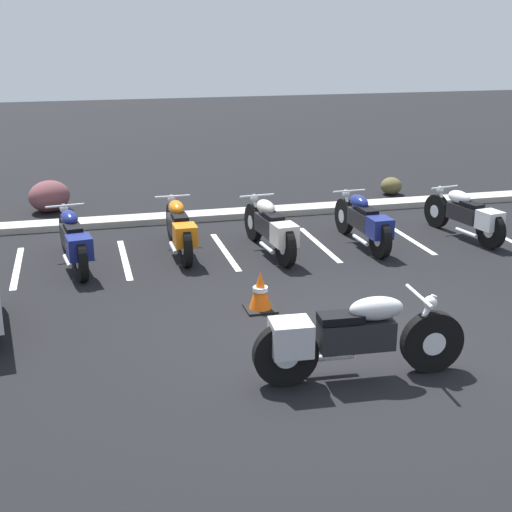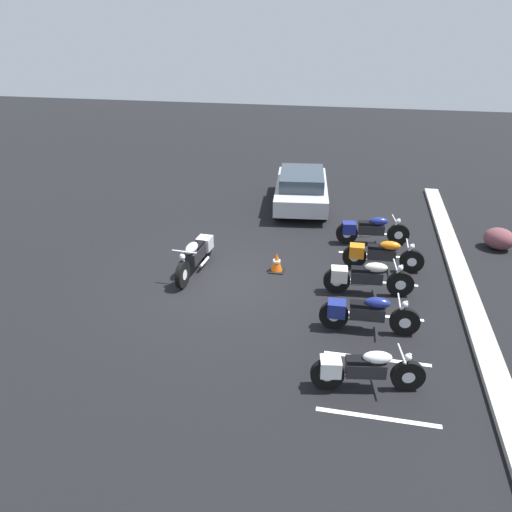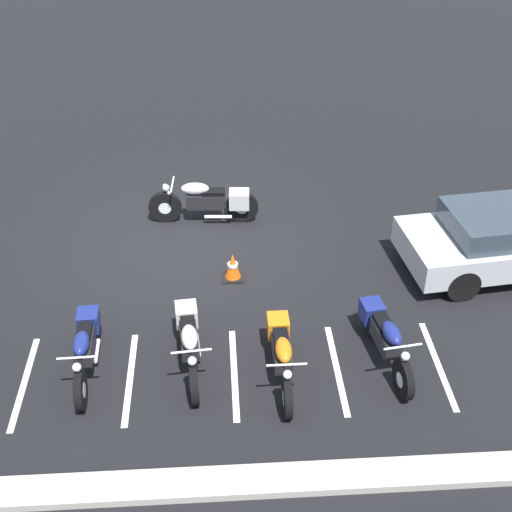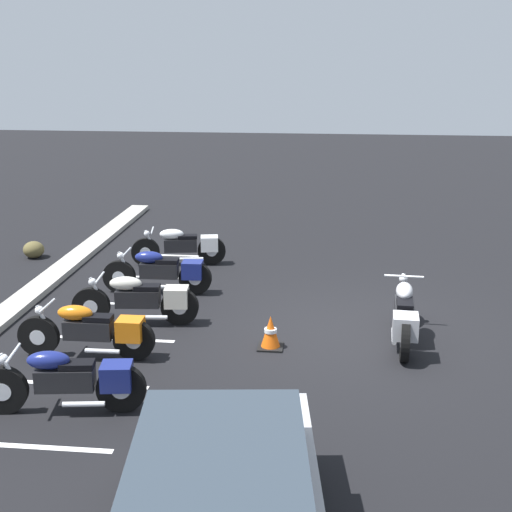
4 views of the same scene
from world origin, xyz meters
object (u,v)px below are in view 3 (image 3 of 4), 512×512
at_px(motorcycle_silver_featured, 209,201).
at_px(parked_bike_0, 384,336).
at_px(traffic_cone, 233,267).
at_px(parked_bike_1, 282,352).
at_px(parked_bike_3, 85,346).
at_px(parked_bike_2, 189,340).

bearing_deg(motorcycle_silver_featured, parked_bike_0, 125.29).
xyz_separation_m(parked_bike_0, traffic_cone, (2.37, -2.39, -0.21)).
bearing_deg(parked_bike_1, traffic_cone, -166.14).
bearing_deg(parked_bike_0, parked_bike_3, -98.98).
height_order(parked_bike_0, traffic_cone, parked_bike_0).
height_order(parked_bike_2, traffic_cone, parked_bike_2).
distance_m(parked_bike_0, parked_bike_1, 1.71).
bearing_deg(parked_bike_2, parked_bike_1, 70.53).
xyz_separation_m(parked_bike_0, parked_bike_2, (3.15, -0.10, 0.00)).
distance_m(parked_bike_2, traffic_cone, 2.43).
xyz_separation_m(parked_bike_1, parked_bike_3, (3.11, -0.35, -0.00)).
xyz_separation_m(parked_bike_3, traffic_cone, (-2.43, -2.32, -0.20)).
relative_size(motorcycle_silver_featured, parked_bike_0, 1.07).
height_order(parked_bike_1, traffic_cone, parked_bike_1).
bearing_deg(parked_bike_2, parked_bike_0, 83.14).
xyz_separation_m(parked_bike_1, parked_bike_2, (1.46, -0.38, 0.01)).
bearing_deg(parked_bike_1, parked_bike_2, -104.87).
bearing_deg(traffic_cone, motorcycle_silver_featured, -78.49).
height_order(motorcycle_silver_featured, parked_bike_1, motorcycle_silver_featured).
bearing_deg(parked_bike_2, traffic_cone, 156.24).
relative_size(parked_bike_2, traffic_cone, 4.07).
bearing_deg(motorcycle_silver_featured, parked_bike_1, 106.44).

